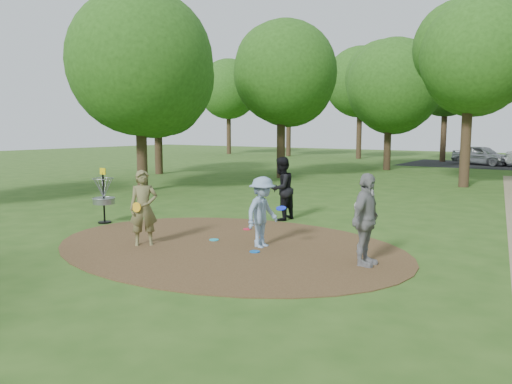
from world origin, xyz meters
The scene contains 13 objects.
ground centered at (0.00, 0.00, 0.00)m, with size 100.00×100.00×0.00m, color #2D5119.
dirt_clearing centered at (0.00, 0.00, 0.01)m, with size 8.40×8.40×0.02m, color #47301C.
parking_lot centered at (2.00, 30.00, 0.00)m, with size 14.00×8.00×0.01m, color black.
player_observer_with_disc centered at (-1.57, -0.99, 0.85)m, with size 0.72×0.74×1.71m.
player_throwing_with_disc centered at (0.74, 0.35, 0.79)m, with size 0.92×1.04×1.58m.
player_walking_with_disc centered at (-0.64, 3.45, 0.91)m, with size 0.74×0.92×1.82m.
player_waiting_with_disc centered at (3.19, 0.20, 0.90)m, with size 0.49×1.06×1.79m.
disc_ground_cyan centered at (-0.55, 0.25, 0.03)m, with size 0.22×0.22×0.02m, color #1AB2D1.
disc_ground_blue centered at (0.87, -0.15, 0.03)m, with size 0.22×0.22×0.02m, color blue.
disc_ground_red centered at (-0.61, 1.71, 0.03)m, with size 0.22×0.22×0.02m, color red.
car_left centered at (0.19, 29.89, 0.70)m, with size 1.65×4.11×1.40m, color #94969B.
disc_golf_basket centered at (-4.50, 0.30, 0.87)m, with size 0.63×0.63×1.54m.
tree_ring centered at (1.75, 9.43, 5.19)m, with size 37.04×45.98×9.50m.
Camera 1 is at (6.67, -8.73, 2.64)m, focal length 35.00 mm.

